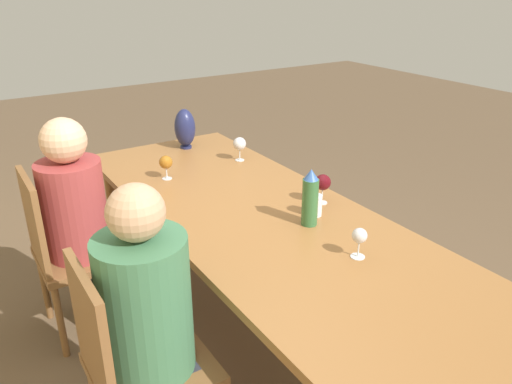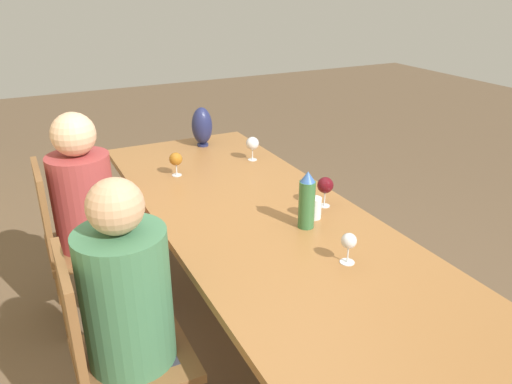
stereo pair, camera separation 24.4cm
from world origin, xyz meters
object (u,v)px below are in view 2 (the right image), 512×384
object	(u,v)px
water_bottle	(307,200)
chair_near	(114,353)
wine_glass_1	(176,159)
wine_glass_0	(349,242)
vase	(202,126)
wine_glass_3	(325,186)
wine_glass_2	(252,144)
person_far	(88,212)
chair_far	(75,239)
person_near	(133,316)
water_tumbler	(314,208)

from	to	relation	value
water_bottle	chair_near	distance (m)	1.03
wine_glass_1	wine_glass_0	bearing A→B (deg)	-165.59
vase	wine_glass_3	distance (m)	1.21
water_bottle	wine_glass_0	xyz separation A→B (m)	(-0.35, 0.02, -0.04)
wine_glass_1	wine_glass_2	world-z (taller)	wine_glass_2
water_bottle	person_far	world-z (taller)	person_far
chair_far	person_far	world-z (taller)	person_far
wine_glass_3	person_far	bearing A→B (deg)	57.20
person_near	chair_near	bearing A→B (deg)	90.00
wine_glass_2	person_far	world-z (taller)	person_far
vase	wine_glass_0	world-z (taller)	vase
water_bottle	vase	distance (m)	1.34
water_bottle	chair_far	xyz separation A→B (m)	(0.84, 0.95, -0.38)
wine_glass_1	chair_near	size ratio (longest dim) A/B	0.15
vase	wine_glass_0	bearing A→B (deg)	179.44
wine_glass_0	person_near	distance (m)	0.89
chair_far	person_near	bearing A→B (deg)	-175.05
wine_glass_2	person_near	bearing A→B (deg)	136.40
wine_glass_0	wine_glass_1	xyz separation A→B (m)	(1.24, 0.32, 0.00)
person_near	wine_glass_1	bearing A→B (deg)	-26.62
water_bottle	wine_glass_0	bearing A→B (deg)	177.47
water_bottle	wine_glass_0	world-z (taller)	water_bottle
water_bottle	wine_glass_0	distance (m)	0.35
water_bottle	vase	size ratio (longest dim) A/B	1.03
wine_glass_0	wine_glass_2	xyz separation A→B (m)	(1.28, -0.20, 0.01)
vase	person_near	distance (m)	1.75
water_tumbler	wine_glass_0	size ratio (longest dim) A/B	0.79
wine_glass_1	wine_glass_3	size ratio (longest dim) A/B	0.90
wine_glass_0	wine_glass_1	world-z (taller)	wine_glass_1
chair_near	person_near	xyz separation A→B (m)	(-0.00, -0.09, 0.15)
person_far	vase	bearing A→B (deg)	-59.76
water_bottle	person_near	world-z (taller)	person_near
wine_glass_1	chair_far	size ratio (longest dim) A/B	0.15
wine_glass_2	person_far	xyz separation A→B (m)	(-0.09, 1.04, -0.21)
water_bottle	water_tumbler	size ratio (longest dim) A/B	2.64
vase	chair_near	xyz separation A→B (m)	(-1.50, 0.95, -0.39)
vase	person_near	xyz separation A→B (m)	(-1.50, 0.86, -0.24)
vase	chair_far	world-z (taller)	vase
wine_glass_0	chair_far	world-z (taller)	chair_far
wine_glass_1	chair_near	bearing A→B (deg)	149.74
wine_glass_0	wine_glass_3	world-z (taller)	wine_glass_3
wine_glass_0	chair_near	world-z (taller)	chair_near
water_bottle	person_far	bearing A→B (deg)	45.78
wine_glass_2	chair_near	world-z (taller)	chair_near
water_bottle	chair_far	size ratio (longest dim) A/B	0.29
water_tumbler	wine_glass_2	distance (m)	0.88
vase	wine_glass_3	xyz separation A→B (m)	(-1.19, -0.20, -0.03)
wine_glass_2	wine_glass_3	bearing A→B (deg)	-178.30
chair_far	person_far	distance (m)	0.17
chair_near	wine_glass_0	bearing A→B (deg)	-101.16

